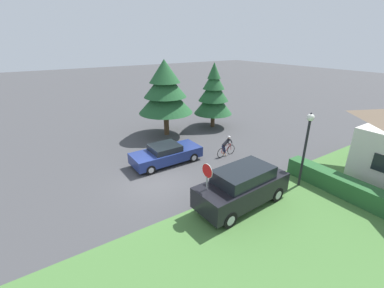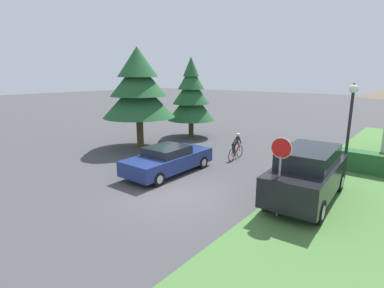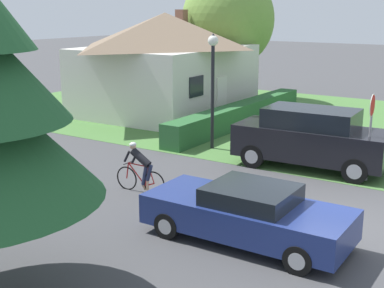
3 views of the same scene
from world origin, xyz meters
TOP-DOWN VIEW (x-y plane):
  - ground_plane at (0.00, 0.00)m, footprint 140.00×140.00m
  - grass_verge_right at (11.30, 4.00)m, footprint 16.00×36.00m
  - cottage_house at (9.88, 12.35)m, footprint 8.86×7.06m
  - hedge_row at (8.97, 7.61)m, footprint 10.94×0.90m
  - sedan_left_lane at (-1.87, 1.59)m, footprint 1.95×4.67m
  - cyclist at (-0.58, 5.68)m, footprint 0.44×1.66m
  - parked_suv_right at (4.32, 2.50)m, footprint 2.19×4.99m
  - stop_sign at (4.02, 0.56)m, footprint 0.68×0.07m
  - street_lamp at (4.78, 6.53)m, footprint 0.38×0.38m
  - deciduous_tree_right at (14.99, 11.69)m, footprint 5.19×5.19m

SIDE VIEW (x-z plane):
  - ground_plane at x=0.00m, z-range 0.00..0.00m
  - grass_verge_right at x=11.30m, z-range 0.00..0.01m
  - hedge_row at x=8.97m, z-range 0.00..0.99m
  - sedan_left_lane at x=-1.87m, z-range 0.00..1.31m
  - cyclist at x=-0.58m, z-range -0.03..1.43m
  - parked_suv_right at x=4.32m, z-range 0.02..2.02m
  - stop_sign at x=4.02m, z-range 0.54..3.21m
  - cottage_house at x=9.88m, z-range 0.02..5.09m
  - street_lamp at x=4.78m, z-range 0.83..5.09m
  - deciduous_tree_right at x=14.99m, z-range 0.88..8.11m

